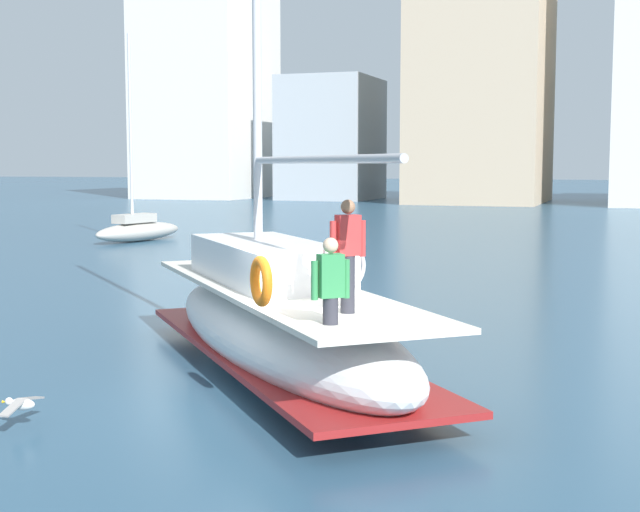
{
  "coord_description": "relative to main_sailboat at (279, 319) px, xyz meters",
  "views": [
    {
      "loc": [
        4.93,
        -11.88,
        3.53
      ],
      "look_at": [
        -0.68,
        3.83,
        1.8
      ],
      "focal_mm": 49.78,
      "sensor_mm": 36.0,
      "label": 1
    }
  ],
  "objects": [
    {
      "name": "seagull",
      "position": [
        -2.0,
        -4.21,
        -0.56
      ],
      "size": [
        0.48,
        0.97,
        0.17
      ],
      "color": "silver",
      "rests_on": "ground"
    },
    {
      "name": "moored_catamaran",
      "position": [
        -15.91,
        21.73,
        -0.3
      ],
      "size": [
        2.27,
        5.52,
        9.35
      ],
      "color": "#B7B2A8",
      "rests_on": "ground"
    },
    {
      "name": "waterfront_buildings",
      "position": [
        -2.34,
        70.64,
        10.76
      ],
      "size": [
        85.5,
        18.41,
        25.83
      ],
      "color": "silver",
      "rests_on": "ground"
    },
    {
      "name": "ground_plane",
      "position": [
        0.73,
        -1.88,
        -0.9
      ],
      "size": [
        400.0,
        400.0,
        0.0
      ],
      "primitive_type": "plane",
      "color": "#2D516B"
    },
    {
      "name": "main_sailboat",
      "position": [
        0.0,
        0.0,
        0.0
      ],
      "size": [
        8.12,
        8.81,
        12.23
      ],
      "color": "white",
      "rests_on": "ground"
    }
  ]
}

